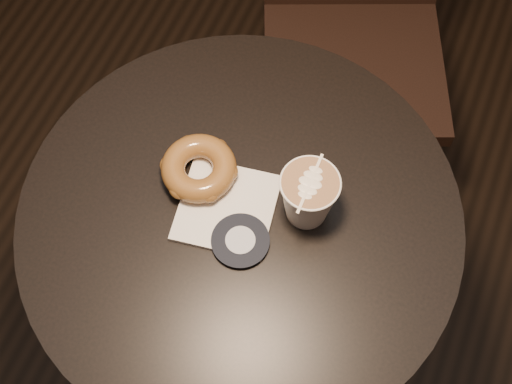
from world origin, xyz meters
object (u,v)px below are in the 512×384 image
cafe_table (242,259)px  chair (357,0)px  doughnut (199,168)px  pastry_bag (227,208)px  latte_cup (308,197)px

cafe_table → chair: size_ratio=0.75×
cafe_table → doughnut: bearing=156.1°
cafe_table → pastry_bag: size_ratio=5.12×
cafe_table → pastry_bag: (-0.02, 0.00, 0.20)m
doughnut → pastry_bag: bearing=-30.2°
chair → doughnut: bearing=-120.7°
chair → doughnut: chair is taller
latte_cup → doughnut: bearing=-177.8°
doughnut → latte_cup: (0.18, 0.01, 0.02)m
pastry_bag → latte_cup: bearing=11.9°
pastry_bag → cafe_table: bearing=-12.1°
latte_cup → chair: bearing=98.9°
pastry_bag → doughnut: doughnut is taller
chair → pastry_bag: size_ratio=6.86×
pastry_bag → doughnut: size_ratio=1.22×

